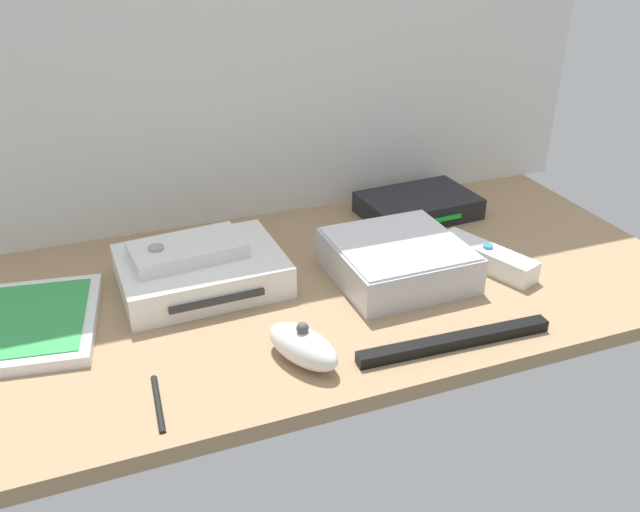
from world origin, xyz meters
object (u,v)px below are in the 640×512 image
(remote_wand, at_px, (487,257))
(mini_computer, at_px, (397,259))
(remote_classic_pad, at_px, (187,250))
(remote_nunchuk, at_px, (303,346))
(stylus_pen, at_px, (158,402))
(game_case, at_px, (38,322))
(network_router, at_px, (418,205))
(sensor_bar, at_px, (455,341))
(game_console, at_px, (201,271))

(remote_wand, bearing_deg, mini_computer, 151.23)
(remote_classic_pad, bearing_deg, mini_computer, -21.32)
(remote_nunchuk, xyz_separation_m, stylus_pen, (-0.16, -0.02, -0.02))
(game_case, xyz_separation_m, remote_classic_pad, (0.19, 0.03, 0.05))
(remote_nunchuk, bearing_deg, remote_classic_pad, 87.26)
(remote_nunchuk, distance_m, stylus_pen, 0.16)
(game_case, distance_m, network_router, 0.60)
(mini_computer, relative_size, stylus_pen, 1.91)
(remote_nunchuk, height_order, sensor_bar, remote_nunchuk)
(remote_classic_pad, bearing_deg, sensor_bar, -49.20)
(game_console, height_order, remote_nunchuk, remote_nunchuk)
(mini_computer, xyz_separation_m, game_case, (-0.46, 0.04, -0.02))
(mini_computer, height_order, stylus_pen, mini_computer)
(mini_computer, height_order, sensor_bar, mini_computer)
(remote_nunchuk, distance_m, sensor_bar, 0.18)
(stylus_pen, bearing_deg, remote_classic_pad, 70.83)
(network_router, relative_size, sensor_bar, 0.78)
(game_case, xyz_separation_m, sensor_bar, (0.45, -0.21, -0.00))
(remote_classic_pad, xyz_separation_m, sensor_bar, (0.26, -0.25, -0.05))
(sensor_bar, bearing_deg, game_console, 137.69)
(network_router, height_order, remote_classic_pad, remote_classic_pad)
(mini_computer, height_order, remote_wand, mini_computer)
(network_router, distance_m, remote_nunchuk, 0.43)
(network_router, relative_size, remote_classic_pad, 1.24)
(game_console, xyz_separation_m, network_router, (0.38, 0.10, -0.00))
(remote_classic_pad, height_order, sensor_bar, remote_classic_pad)
(mini_computer, bearing_deg, game_case, 174.78)
(game_console, relative_size, remote_nunchuk, 1.97)
(sensor_bar, bearing_deg, remote_wand, 49.51)
(network_router, height_order, stylus_pen, network_router)
(game_console, height_order, network_router, game_console)
(remote_classic_pad, bearing_deg, game_console, -20.15)
(stylus_pen, bearing_deg, remote_nunchuk, 5.63)
(remote_wand, relative_size, remote_classic_pad, 1.00)
(game_console, bearing_deg, remote_classic_pad, 163.56)
(stylus_pen, bearing_deg, game_console, 67.14)
(network_router, bearing_deg, remote_wand, -91.73)
(game_console, distance_m, remote_wand, 0.39)
(mini_computer, distance_m, stylus_pen, 0.38)
(mini_computer, distance_m, sensor_bar, 0.17)
(network_router, distance_m, stylus_pen, 0.57)
(sensor_bar, bearing_deg, remote_classic_pad, 138.95)
(game_case, bearing_deg, game_console, 16.56)
(remote_nunchuk, relative_size, sensor_bar, 0.46)
(game_console, distance_m, remote_classic_pad, 0.04)
(remote_wand, xyz_separation_m, stylus_pen, (-0.48, -0.13, -0.01))
(game_console, bearing_deg, mini_computer, -17.68)
(mini_computer, relative_size, remote_classic_pad, 1.14)
(game_case, height_order, network_router, network_router)
(network_router, distance_m, remote_wand, 0.19)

